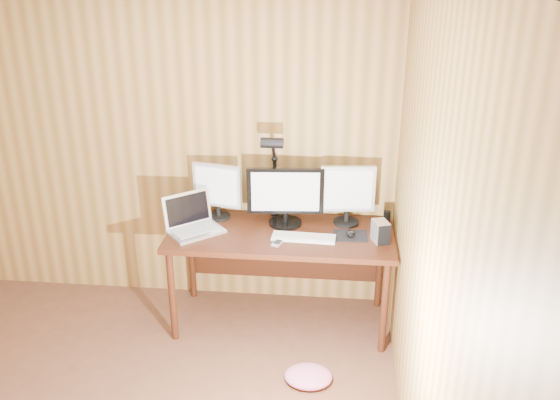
% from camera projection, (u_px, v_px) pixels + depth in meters
% --- Properties ---
extents(room_shell, '(4.00, 4.00, 4.00)m').
position_uv_depth(room_shell, '(35.00, 282.00, 2.61)').
color(room_shell, brown).
rests_on(room_shell, ground).
extents(desk, '(1.60, 0.70, 0.75)m').
position_uv_depth(desk, '(282.00, 243.00, 4.33)').
color(desk, '#39180C').
rests_on(desk, floor).
extents(monitor_center, '(0.55, 0.24, 0.43)m').
position_uv_depth(monitor_center, '(285.00, 196.00, 4.26)').
color(monitor_center, black).
rests_on(monitor_center, desk).
extents(monitor_left, '(0.37, 0.18, 0.42)m').
position_uv_depth(monitor_left, '(217.00, 190.00, 4.36)').
color(monitor_left, black).
rests_on(monitor_left, desk).
extents(monitor_right, '(0.39, 0.19, 0.44)m').
position_uv_depth(monitor_right, '(348.00, 193.00, 4.26)').
color(monitor_right, black).
rests_on(monitor_right, desk).
extents(laptop, '(0.46, 0.45, 0.26)m').
position_uv_depth(laptop, '(192.00, 222.00, 4.22)').
color(laptop, silver).
rests_on(laptop, desk).
extents(keyboard, '(0.45, 0.15, 0.02)m').
position_uv_depth(keyboard, '(304.00, 237.00, 4.12)').
color(keyboard, white).
rests_on(keyboard, desk).
extents(mousepad, '(0.24, 0.20, 0.00)m').
position_uv_depth(mousepad, '(350.00, 236.00, 4.16)').
color(mousepad, black).
rests_on(mousepad, desk).
extents(mouse, '(0.08, 0.12, 0.04)m').
position_uv_depth(mouse, '(351.00, 233.00, 4.15)').
color(mouse, black).
rests_on(mouse, mousepad).
extents(hard_drive, '(0.13, 0.16, 0.15)m').
position_uv_depth(hard_drive, '(381.00, 232.00, 4.05)').
color(hard_drive, silver).
rests_on(hard_drive, desk).
extents(phone, '(0.08, 0.12, 0.01)m').
position_uv_depth(phone, '(278.00, 243.00, 4.05)').
color(phone, silver).
rests_on(phone, desk).
extents(speaker, '(0.05, 0.05, 0.12)m').
position_uv_depth(speaker, '(387.00, 219.00, 4.29)').
color(speaker, black).
rests_on(speaker, desk).
extents(desk_lamp, '(0.16, 0.23, 0.69)m').
position_uv_depth(desk_lamp, '(273.00, 165.00, 4.26)').
color(desk_lamp, black).
rests_on(desk_lamp, desk).
extents(fabric_pile, '(0.35, 0.31, 0.10)m').
position_uv_depth(fabric_pile, '(308.00, 376.00, 3.84)').
color(fabric_pile, '#CD6387').
rests_on(fabric_pile, floor).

